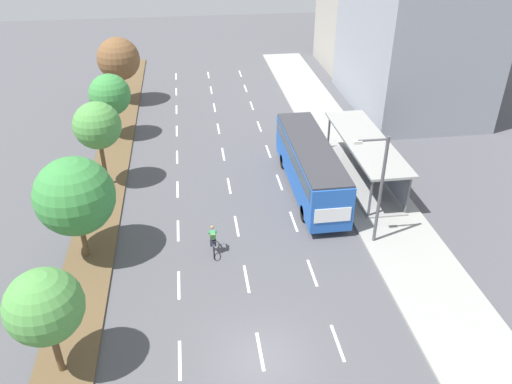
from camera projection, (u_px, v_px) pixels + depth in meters
The scene contains 15 objects.
ground_plane at pixel (262, 359), 21.87m from camera, with size 140.00×140.00×0.00m, color #4C4C51.
median_strip at pixel (112, 160), 37.86m from camera, with size 2.60×52.00×0.12m, color brown.
sidewalk_right at pixel (340, 146), 39.94m from camera, with size 4.50×52.00×0.15m, color gray.
lane_divider_left at pixel (177, 172), 36.34m from camera, with size 0.14×46.02×0.01m.
lane_divider_center at pixel (226, 169), 36.76m from camera, with size 0.14×46.02×0.01m.
lane_divider_right at pixel (274, 166), 37.18m from camera, with size 0.14×46.02×0.01m.
bus_shelter at pixel (368, 155), 34.53m from camera, with size 2.90×10.50×2.86m.
bus at pixel (310, 163), 33.13m from camera, with size 2.54×11.29×3.37m.
cyclist at pixel (213, 241), 27.95m from camera, with size 0.46×1.82×1.71m.
median_tree_nearest at pixel (44, 307), 19.49m from camera, with size 3.05×3.05×5.05m.
median_tree_second at pixel (75, 196), 26.05m from camera, with size 4.14×4.14×5.83m.
median_tree_third at pixel (97, 126), 32.49m from camera, with size 3.07×3.07×5.85m.
median_tree_fourth at pixel (110, 95), 39.54m from camera, with size 3.23×3.23×5.16m.
median_tree_fifth at pixel (118, 59), 45.95m from camera, with size 3.85×3.85×6.03m.
streetlight at pixel (379, 184), 27.13m from camera, with size 1.91×0.24×6.50m.
Camera 1 is at (-2.33, -14.90, 17.41)m, focal length 35.64 mm.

